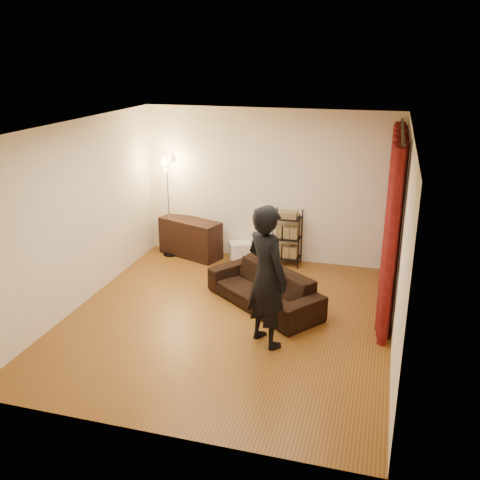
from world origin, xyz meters
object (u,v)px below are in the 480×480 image
(storage_boxes, at_px, (240,251))
(floor_lamp, at_px, (169,207))
(media_cabinet, at_px, (190,238))
(person, at_px, (267,277))
(wire_shelf, at_px, (287,238))
(sofa, at_px, (264,288))

(storage_boxes, bearing_deg, floor_lamp, -173.49)
(storage_boxes, xyz_separation_m, floor_lamp, (-1.31, -0.15, 0.78))
(media_cabinet, xyz_separation_m, storage_boxes, (0.93, 0.08, -0.19))
(media_cabinet, bearing_deg, storage_boxes, 25.58)
(person, relative_size, wire_shelf, 1.87)
(sofa, xyz_separation_m, wire_shelf, (0.02, 1.71, 0.22))
(media_cabinet, bearing_deg, floor_lamp, -150.12)
(sofa, bearing_deg, storage_boxes, 153.60)
(wire_shelf, xyz_separation_m, floor_lamp, (-2.18, -0.11, 0.43))
(person, bearing_deg, media_cabinet, -14.51)
(sofa, relative_size, wire_shelf, 1.91)
(floor_lamp, bearing_deg, storage_boxes, 6.51)
(person, distance_m, wire_shelf, 2.79)
(person, height_order, wire_shelf, person)
(storage_boxes, bearing_deg, sofa, -63.74)
(sofa, height_order, floor_lamp, floor_lamp)
(storage_boxes, distance_m, wire_shelf, 0.94)
(person, xyz_separation_m, wire_shelf, (-0.25, 2.75, -0.43))
(sofa, bearing_deg, floor_lamp, -178.97)
(person, height_order, media_cabinet, person)
(media_cabinet, bearing_deg, sofa, -22.51)
(media_cabinet, bearing_deg, wire_shelf, 21.93)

